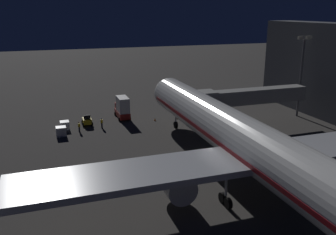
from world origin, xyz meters
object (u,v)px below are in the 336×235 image
apron_floodlight_mast (301,70)px  traffic_cone_nose_starboard (155,119)px  jet_bridge (244,97)px  traffic_cone_nose_port (177,117)px  airliner_at_gate (257,150)px  baggage_container_near_belt (61,131)px  baggage_container_far_row (65,125)px  ground_crew_by_belt_loader (79,126)px  baggage_tug_spare (87,121)px  cargo_truck_aft (122,108)px  ground_crew_under_port_wing (102,123)px

apron_floodlight_mast → traffic_cone_nose_starboard: 29.70m
jet_bridge → traffic_cone_nose_port: jet_bridge is taller
apron_floodlight_mast → traffic_cone_nose_starboard: bearing=-12.1°
jet_bridge → apron_floodlight_mast: bearing=-167.7°
airliner_at_gate → baggage_container_near_belt: (19.56, -28.23, -4.73)m
jet_bridge → baggage_container_near_belt: size_ratio=12.82×
apron_floodlight_mast → baggage_container_far_row: apron_floodlight_mast is taller
jet_bridge → traffic_cone_nose_starboard: 17.14m
ground_crew_by_belt_loader → baggage_tug_spare: bearing=-116.9°
airliner_at_gate → cargo_truck_aft: 36.11m
baggage_tug_spare → ground_crew_by_belt_loader: baggage_tug_spare is taller
jet_bridge → ground_crew_under_port_wing: bearing=-18.3°
airliner_at_gate → traffic_cone_nose_starboard: airliner_at_gate is taller
baggage_container_far_row → ground_crew_under_port_wing: (-6.32, 1.39, 0.28)m
apron_floodlight_mast → traffic_cone_nose_port: (23.30, -5.96, -8.90)m
traffic_cone_nose_starboard → airliner_at_gate: bearing=94.0°
apron_floodlight_mast → cargo_truck_aft: bearing=-16.2°
jet_bridge → baggage_container_far_row: jet_bridge is taller
baggage_container_near_belt → ground_crew_under_port_wing: 7.41m
ground_crew_under_port_wing → baggage_tug_spare: bearing=-49.2°
jet_bridge → baggage_container_near_belt: 31.81m
ground_crew_under_port_wing → baggage_container_far_row: bearing=-12.4°
ground_crew_by_belt_loader → baggage_container_far_row: bearing=-44.5°
airliner_at_gate → cargo_truck_aft: airliner_at_gate is taller
ground_crew_under_port_wing → apron_floodlight_mast: bearing=172.8°
baggage_tug_spare → traffic_cone_nose_starboard: (-12.51, 1.44, -0.50)m
apron_floodlight_mast → ground_crew_under_port_wing: bearing=-7.2°
apron_floodlight_mast → ground_crew_under_port_wing: 39.11m
airliner_at_gate → cargo_truck_aft: bearing=-77.7°
apron_floodlight_mast → baggage_container_near_belt: apron_floodlight_mast is taller
apron_floodlight_mast → traffic_cone_nose_starboard: apron_floodlight_mast is taller
baggage_container_near_belt → baggage_container_far_row: 3.55m
airliner_at_gate → baggage_container_far_row: (18.77, -31.69, -4.79)m
airliner_at_gate → jet_bridge: bearing=-116.8°
baggage_tug_spare → baggage_container_near_belt: baggage_tug_spare is taller
jet_bridge → ground_crew_by_belt_loader: bearing=-14.2°
baggage_tug_spare → ground_crew_under_port_wing: bearing=130.8°
jet_bridge → traffic_cone_nose_starboard: jet_bridge is taller
cargo_truck_aft → traffic_cone_nose_starboard: 6.80m
ground_crew_by_belt_loader → ground_crew_under_port_wing: 4.12m
ground_crew_under_port_wing → traffic_cone_nose_starboard: bearing=-173.4°
apron_floodlight_mast → ground_crew_by_belt_loader: bearing=-5.3°
traffic_cone_nose_port → baggage_container_far_row: bearing=-0.6°
airliner_at_gate → baggage_container_near_belt: size_ratio=39.69×
baggage_container_near_belt → ground_crew_by_belt_loader: 3.32m
jet_bridge → baggage_tug_spare: size_ratio=9.00×
traffic_cone_nose_starboard → baggage_tug_spare: bearing=-6.6°
airliner_at_gate → traffic_cone_nose_port: 31.99m
ground_crew_by_belt_loader → ground_crew_under_port_wing: ground_crew_under_port_wing is taller
airliner_at_gate → baggage_tug_spare: size_ratio=27.87×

